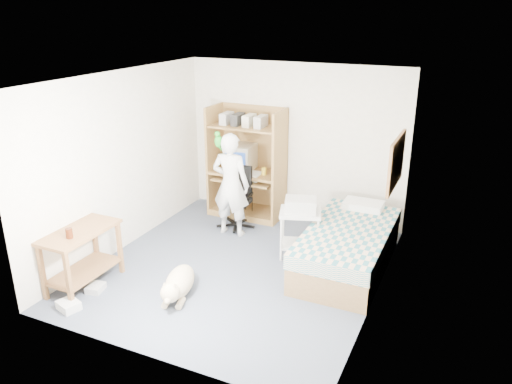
% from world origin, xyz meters
% --- Properties ---
extents(floor, '(4.00, 4.00, 0.00)m').
position_xyz_m(floor, '(0.00, 0.00, 0.00)').
color(floor, '#444D5D').
rests_on(floor, ground).
extents(wall_back, '(3.60, 0.02, 2.50)m').
position_xyz_m(wall_back, '(0.00, 2.00, 1.25)').
color(wall_back, silver).
rests_on(wall_back, floor).
extents(wall_right, '(0.02, 4.00, 2.50)m').
position_xyz_m(wall_right, '(1.80, 0.00, 1.25)').
color(wall_right, silver).
rests_on(wall_right, floor).
extents(wall_left, '(0.02, 4.00, 2.50)m').
position_xyz_m(wall_left, '(-1.80, 0.00, 1.25)').
color(wall_left, silver).
rests_on(wall_left, floor).
extents(ceiling, '(3.60, 4.00, 0.02)m').
position_xyz_m(ceiling, '(0.00, 0.00, 2.50)').
color(ceiling, white).
rests_on(ceiling, wall_back).
extents(computer_hutch, '(1.20, 0.63, 1.80)m').
position_xyz_m(computer_hutch, '(-0.70, 1.74, 0.82)').
color(computer_hutch, brown).
rests_on(computer_hutch, floor).
extents(bed, '(1.02, 2.02, 0.66)m').
position_xyz_m(bed, '(1.30, 0.62, 0.29)').
color(bed, brown).
rests_on(bed, floor).
extents(side_desk, '(0.50, 1.00, 0.75)m').
position_xyz_m(side_desk, '(-1.55, -1.20, 0.49)').
color(side_desk, brown).
rests_on(side_desk, floor).
extents(corkboard, '(0.04, 0.94, 0.66)m').
position_xyz_m(corkboard, '(1.77, 0.90, 1.45)').
color(corkboard, olive).
rests_on(corkboard, wall_right).
extents(office_chair, '(0.54, 0.54, 0.95)m').
position_xyz_m(office_chair, '(-0.65, 1.23, 0.34)').
color(office_chair, black).
rests_on(office_chair, floor).
extents(person, '(0.60, 0.41, 1.58)m').
position_xyz_m(person, '(-0.59, 0.93, 0.79)').
color(person, white).
rests_on(person, floor).
extents(parrot, '(0.12, 0.20, 0.32)m').
position_xyz_m(parrot, '(-0.79, 0.94, 1.45)').
color(parrot, '#1B8012').
rests_on(parrot, person).
extents(dog, '(0.50, 0.97, 0.37)m').
position_xyz_m(dog, '(-0.36, -0.92, 0.16)').
color(dog, beige).
rests_on(dog, floor).
extents(printer_cart, '(0.67, 0.59, 0.67)m').
position_xyz_m(printer_cart, '(0.60, 0.68, 0.44)').
color(printer_cart, silver).
rests_on(printer_cart, floor).
extents(printer, '(0.50, 0.43, 0.18)m').
position_xyz_m(printer, '(0.60, 0.68, 0.76)').
color(printer, '#B4B3AF').
rests_on(printer, printer_cart).
extents(crt_monitor, '(0.46, 0.48, 0.41)m').
position_xyz_m(crt_monitor, '(-0.83, 1.75, 0.98)').
color(crt_monitor, beige).
rests_on(crt_monitor, computer_hutch).
extents(keyboard, '(0.46, 0.20, 0.03)m').
position_xyz_m(keyboard, '(-0.66, 1.58, 0.67)').
color(keyboard, beige).
rests_on(keyboard, computer_hutch).
extents(pencil_cup, '(0.08, 0.08, 0.12)m').
position_xyz_m(pencil_cup, '(-0.37, 1.65, 0.82)').
color(pencil_cup, gold).
rests_on(pencil_cup, computer_hutch).
extents(drink_glass, '(0.08, 0.08, 0.12)m').
position_xyz_m(drink_glass, '(-1.50, -1.40, 0.81)').
color(drink_glass, '#3F190A').
rests_on(drink_glass, side_desk).
extents(floor_box_a, '(0.30, 0.27, 0.10)m').
position_xyz_m(floor_box_a, '(-1.35, -1.70, 0.05)').
color(floor_box_a, silver).
rests_on(floor_box_a, floor).
extents(floor_box_b, '(0.22, 0.25, 0.08)m').
position_xyz_m(floor_box_b, '(-1.34, -1.26, 0.04)').
color(floor_box_b, '#B3B3AE').
rests_on(floor_box_b, floor).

